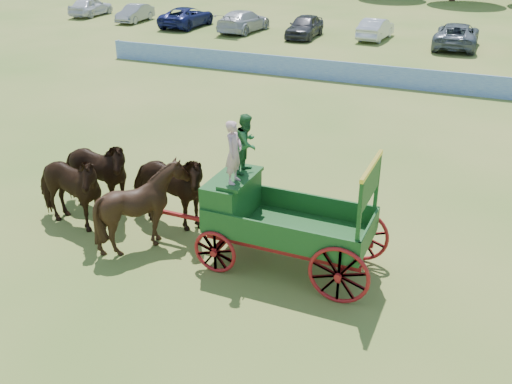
% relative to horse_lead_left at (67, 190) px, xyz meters
% --- Properties ---
extents(ground, '(160.00, 160.00, 0.00)m').
position_rel_horse_lead_left_xyz_m(ground, '(2.50, -0.14, -1.12)').
color(ground, olive).
rests_on(ground, ground).
extents(horse_lead_left, '(2.75, 1.45, 2.23)m').
position_rel_horse_lead_left_xyz_m(horse_lead_left, '(0.00, 0.00, 0.00)').
color(horse_lead_left, black).
rests_on(horse_lead_left, ground).
extents(horse_lead_right, '(2.65, 1.21, 2.23)m').
position_rel_horse_lead_left_xyz_m(horse_lead_right, '(0.00, 1.10, 0.00)').
color(horse_lead_right, black).
rests_on(horse_lead_right, ground).
extents(horse_wheel_left, '(2.37, 2.20, 2.24)m').
position_rel_horse_lead_left_xyz_m(horse_wheel_left, '(2.40, 0.00, 0.00)').
color(horse_wheel_left, black).
rests_on(horse_wheel_left, ground).
extents(horse_wheel_right, '(2.72, 1.37, 2.23)m').
position_rel_horse_lead_left_xyz_m(horse_wheel_right, '(2.40, 1.10, 0.00)').
color(horse_wheel_right, black).
rests_on(horse_wheel_right, ground).
extents(farm_dray, '(6.00, 2.00, 3.63)m').
position_rel_horse_lead_left_xyz_m(farm_dray, '(5.38, 0.57, 0.45)').
color(farm_dray, '#A51020').
rests_on(farm_dray, ground).
extents(sponsor_banner, '(26.00, 0.08, 1.05)m').
position_rel_horse_lead_left_xyz_m(sponsor_banner, '(1.50, 17.86, -0.59)').
color(sponsor_banner, blue).
rests_on(sponsor_banner, ground).
extents(parked_cars, '(57.18, 7.60, 1.64)m').
position_rel_horse_lead_left_xyz_m(parked_cars, '(6.34, 29.55, -0.34)').
color(parked_cars, silver).
rests_on(parked_cars, ground).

